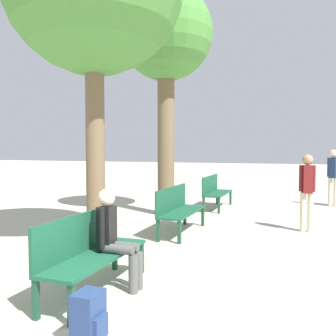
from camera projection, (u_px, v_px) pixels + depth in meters
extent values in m
cube|color=#195138|center=(97.00, 257.00, 4.50)|extent=(0.51, 1.77, 0.04)
cube|color=#195138|center=(80.00, 233.00, 4.57)|extent=(0.04, 1.77, 0.49)
cube|color=#19422D|center=(71.00, 305.00, 3.65)|extent=(0.06, 0.06, 0.42)
cube|color=#19422D|center=(141.00, 258.00, 5.23)|extent=(0.06, 0.06, 0.42)
cube|color=#19422D|center=(36.00, 299.00, 3.80)|extent=(0.06, 0.06, 0.42)
cube|color=#19422D|center=(115.00, 255.00, 5.38)|extent=(0.06, 0.06, 0.42)
cube|color=#195138|center=(182.00, 212.00, 7.67)|extent=(0.51, 1.77, 0.04)
cube|color=#195138|center=(172.00, 199.00, 7.74)|extent=(0.04, 1.77, 0.49)
cube|color=#19422D|center=(179.00, 232.00, 6.82)|extent=(0.06, 0.06, 0.42)
cube|color=#19422D|center=(203.00, 217.00, 8.40)|extent=(0.06, 0.06, 0.42)
cube|color=#19422D|center=(158.00, 231.00, 6.97)|extent=(0.06, 0.06, 0.42)
cube|color=#19422D|center=(185.00, 215.00, 8.54)|extent=(0.06, 0.06, 0.42)
cube|color=#195138|center=(218.00, 193.00, 10.84)|extent=(0.51, 1.77, 0.04)
cube|color=#195138|center=(210.00, 184.00, 10.90)|extent=(0.04, 1.77, 0.49)
cube|color=#19422D|center=(219.00, 206.00, 9.99)|extent=(0.06, 0.06, 0.42)
cube|color=#19422D|center=(230.00, 198.00, 11.57)|extent=(0.06, 0.06, 0.42)
cube|color=#19422D|center=(204.00, 205.00, 10.13)|extent=(0.06, 0.06, 0.42)
cube|color=#19422D|center=(217.00, 197.00, 11.71)|extent=(0.06, 0.06, 0.42)
cylinder|color=brown|center=(95.00, 143.00, 6.42)|extent=(0.32, 0.32, 3.68)
cylinder|color=brown|center=(166.00, 138.00, 9.69)|extent=(0.44, 0.44, 4.02)
sphere|color=#478438|center=(166.00, 33.00, 9.55)|extent=(2.41, 2.41, 2.41)
cylinder|color=#4C4C4C|center=(118.00, 249.00, 4.54)|extent=(0.40, 0.12, 0.12)
cylinder|color=#4C4C4C|center=(133.00, 274.00, 4.49)|extent=(0.12, 0.12, 0.46)
cylinder|color=#4C4C4C|center=(124.00, 246.00, 4.68)|extent=(0.40, 0.12, 0.12)
cylinder|color=#4C4C4C|center=(138.00, 271.00, 4.62)|extent=(0.12, 0.12, 0.46)
cube|color=black|center=(107.00, 229.00, 4.67)|extent=(0.18, 0.21, 0.56)
cylinder|color=black|center=(102.00, 228.00, 4.55)|extent=(0.08, 0.08, 0.50)
cylinder|color=black|center=(111.00, 225.00, 4.77)|extent=(0.08, 0.08, 0.50)
sphere|color=beige|center=(106.00, 197.00, 4.64)|extent=(0.21, 0.21, 0.21)
cube|color=navy|center=(88.00, 318.00, 3.34)|extent=(0.21, 0.29, 0.47)
cube|color=navy|center=(101.00, 328.00, 3.30)|extent=(0.04, 0.20, 0.21)
cylinder|color=beige|center=(330.00, 192.00, 11.24)|extent=(0.13, 0.13, 0.86)
cylinder|color=beige|center=(336.00, 192.00, 11.19)|extent=(0.13, 0.13, 0.86)
cube|color=navy|center=(333.00, 168.00, 11.18)|extent=(0.28, 0.30, 0.61)
cylinder|color=navy|center=(329.00, 167.00, 11.22)|extent=(0.09, 0.09, 0.58)
sphere|color=beige|center=(334.00, 154.00, 11.16)|extent=(0.23, 0.23, 0.23)
cylinder|color=beige|center=(303.00, 212.00, 7.82)|extent=(0.12, 0.12, 0.82)
cylinder|color=beige|center=(310.00, 213.00, 7.77)|extent=(0.12, 0.12, 0.82)
cube|color=maroon|center=(307.00, 179.00, 7.76)|extent=(0.23, 0.26, 0.58)
cylinder|color=maroon|center=(301.00, 178.00, 7.80)|extent=(0.08, 0.08, 0.55)
cylinder|color=maroon|center=(313.00, 179.00, 7.72)|extent=(0.08, 0.08, 0.55)
sphere|color=#A37A5B|center=(308.00, 160.00, 7.74)|extent=(0.22, 0.22, 0.22)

